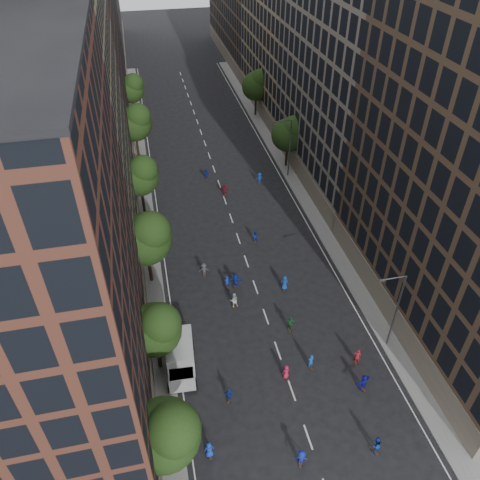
{
  "coord_description": "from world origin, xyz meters",
  "views": [
    {
      "loc": [
        -9.74,
        -13.88,
        36.28
      ],
      "look_at": [
        -0.41,
        28.67,
        2.0
      ],
      "focal_mm": 35.0,
      "sensor_mm": 36.0,
      "label": 1
    }
  ],
  "objects_px": {
    "streetlamp_far": "(288,145)",
    "skater_0": "(209,450)",
    "streetlamp_near": "(395,308)",
    "cargo_van": "(181,357)",
    "skater_2": "(376,445)",
    "skater_1": "(311,362)"
  },
  "relations": [
    {
      "from": "streetlamp_near",
      "to": "cargo_van",
      "type": "bearing_deg",
      "value": 175.68
    },
    {
      "from": "skater_0",
      "to": "skater_2",
      "type": "relative_size",
      "value": 0.96
    },
    {
      "from": "streetlamp_far",
      "to": "cargo_van",
      "type": "relative_size",
      "value": 1.6
    },
    {
      "from": "skater_0",
      "to": "skater_1",
      "type": "bearing_deg",
      "value": -153.52
    },
    {
      "from": "streetlamp_far",
      "to": "skater_2",
      "type": "bearing_deg",
      "value": -97.49
    },
    {
      "from": "streetlamp_far",
      "to": "skater_1",
      "type": "xyz_separation_m",
      "value": [
        -7.96,
        -33.98,
        -4.36
      ]
    },
    {
      "from": "streetlamp_near",
      "to": "cargo_van",
      "type": "relative_size",
      "value": 1.6
    },
    {
      "from": "streetlamp_near",
      "to": "cargo_van",
      "type": "xyz_separation_m",
      "value": [
        -19.66,
        1.48,
        -3.63
      ]
    },
    {
      "from": "streetlamp_near",
      "to": "skater_0",
      "type": "distance_m",
      "value": 20.33
    },
    {
      "from": "streetlamp_far",
      "to": "skater_2",
      "type": "xyz_separation_m",
      "value": [
        -5.62,
        -42.71,
        -4.3
      ]
    },
    {
      "from": "streetlamp_near",
      "to": "skater_0",
      "type": "height_order",
      "value": "streetlamp_near"
    },
    {
      "from": "streetlamp_near",
      "to": "skater_1",
      "type": "height_order",
      "value": "streetlamp_near"
    },
    {
      "from": "streetlamp_far",
      "to": "skater_0",
      "type": "bearing_deg",
      "value": -114.64
    },
    {
      "from": "cargo_van",
      "to": "skater_2",
      "type": "bearing_deg",
      "value": -34.79
    },
    {
      "from": "cargo_van",
      "to": "skater_1",
      "type": "xyz_separation_m",
      "value": [
        11.7,
        -2.46,
        -0.73
      ]
    },
    {
      "from": "streetlamp_near",
      "to": "streetlamp_far",
      "type": "xyz_separation_m",
      "value": [
        0.0,
        33.0,
        0.0
      ]
    },
    {
      "from": "cargo_van",
      "to": "skater_1",
      "type": "relative_size",
      "value": 3.5
    },
    {
      "from": "skater_1",
      "to": "skater_2",
      "type": "distance_m",
      "value": 9.04
    },
    {
      "from": "streetlamp_near",
      "to": "streetlamp_far",
      "type": "distance_m",
      "value": 33.0
    },
    {
      "from": "streetlamp_far",
      "to": "skater_1",
      "type": "distance_m",
      "value": 35.17
    },
    {
      "from": "streetlamp_far",
      "to": "cargo_van",
      "type": "height_order",
      "value": "streetlamp_far"
    },
    {
      "from": "streetlamp_near",
      "to": "skater_0",
      "type": "relative_size",
      "value": 5.43
    }
  ]
}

